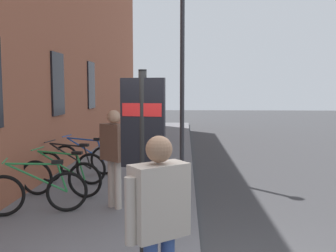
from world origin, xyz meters
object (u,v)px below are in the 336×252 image
object	(u,v)px
bicycle_far_end	(85,159)
street_lamp	(182,60)
bicycle_end_of_row	(70,167)
transit_info_sign	(143,135)
bicycle_mid_rack	(36,192)
bicycle_by_door	(61,177)
pedestrian_by_facade	(114,149)
pedestrian_near_bus	(159,213)

from	to	relation	value
bicycle_far_end	street_lamp	world-z (taller)	street_lamp
bicycle_end_of_row	transit_info_sign	xyz separation A→B (m)	(-3.87, -2.12, 1.21)
bicycle_mid_rack	bicycle_far_end	distance (m)	3.16
bicycle_mid_rack	bicycle_end_of_row	xyz separation A→B (m)	(2.15, 0.07, 0.00)
bicycle_by_door	pedestrian_by_facade	world-z (taller)	pedestrian_by_facade
bicycle_mid_rack	bicycle_far_end	size ratio (longest dim) A/B	0.98
bicycle_by_door	transit_info_sign	xyz separation A→B (m)	(-2.81, -1.98, 1.21)
bicycle_mid_rack	bicycle_by_door	distance (m)	1.09
bicycle_end_of_row	street_lamp	bearing A→B (deg)	-54.32
bicycle_mid_rack	pedestrian_near_bus	size ratio (longest dim) A/B	0.97
bicycle_far_end	pedestrian_near_bus	bearing A→B (deg)	-159.59
bicycle_end_of_row	pedestrian_by_facade	world-z (taller)	pedestrian_by_facade
bicycle_mid_rack	pedestrian_near_bus	bearing A→B (deg)	-142.87
bicycle_end_of_row	bicycle_by_door	bearing A→B (deg)	-172.72
bicycle_far_end	pedestrian_near_bus	distance (m)	6.71
bicycle_far_end	pedestrian_by_facade	size ratio (longest dim) A/B	0.98
bicycle_end_of_row	bicycle_far_end	xyz separation A→B (m)	(1.01, -0.08, 0.00)
bicycle_by_door	street_lamp	distance (m)	4.54
bicycle_far_end	transit_info_sign	bearing A→B (deg)	-157.37
bicycle_far_end	pedestrian_by_facade	world-z (taller)	pedestrian_by_facade
street_lamp	pedestrian_by_facade	bearing A→B (deg)	161.55
bicycle_far_end	transit_info_sign	xyz separation A→B (m)	(-4.88, -2.04, 1.21)
bicycle_end_of_row	pedestrian_near_bus	size ratio (longest dim) A/B	0.99
transit_info_sign	pedestrian_by_facade	size ratio (longest dim) A/B	1.34
pedestrian_near_bus	transit_info_sign	bearing A→B (deg)	12.00
transit_info_sign	pedestrian_near_bus	distance (m)	1.50
bicycle_end_of_row	bicycle_far_end	bearing A→B (deg)	-4.60
bicycle_end_of_row	pedestrian_near_bus	xyz separation A→B (m)	(-5.25, -2.41, 0.69)
transit_info_sign	bicycle_end_of_row	bearing A→B (deg)	28.65
bicycle_mid_rack	bicycle_far_end	bearing A→B (deg)	-0.27
bicycle_by_door	pedestrian_near_bus	size ratio (longest dim) A/B	1.00
bicycle_mid_rack	pedestrian_by_facade	distance (m)	1.53
bicycle_by_door	transit_info_sign	distance (m)	3.65
transit_info_sign	pedestrian_by_facade	distance (m)	2.32
bicycle_far_end	street_lamp	size ratio (longest dim) A/B	0.36
bicycle_end_of_row	transit_info_sign	distance (m)	4.58
bicycle_by_door	bicycle_far_end	size ratio (longest dim) A/B	1.00
transit_info_sign	bicycle_mid_rack	bearing A→B (deg)	50.01
bicycle_by_door	bicycle_end_of_row	size ratio (longest dim) A/B	1.00
bicycle_mid_rack	pedestrian_by_facade	bearing A→B (deg)	-72.35
transit_info_sign	pedestrian_near_bus	bearing A→B (deg)	-168.00
transit_info_sign	street_lamp	world-z (taller)	street_lamp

